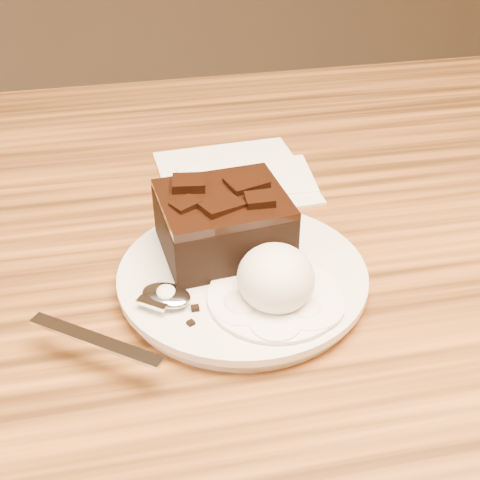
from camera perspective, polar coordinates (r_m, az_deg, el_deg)
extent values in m
cylinder|color=silver|center=(0.54, 0.22, -3.39)|extent=(0.20, 0.20, 0.02)
cube|color=black|center=(0.54, -1.43, 1.17)|extent=(0.11, 0.10, 0.05)
ellipsoid|color=silver|center=(0.49, 3.09, -3.28)|extent=(0.06, 0.06, 0.05)
cylinder|color=white|center=(0.50, 3.03, -4.95)|extent=(0.10, 0.10, 0.00)
cube|color=white|center=(0.69, -0.49, 5.53)|extent=(0.16, 0.16, 0.01)
cube|color=black|center=(0.49, -3.87, -5.87)|extent=(0.01, 0.01, 0.00)
cube|color=black|center=(0.48, -4.25, -7.12)|extent=(0.01, 0.01, 0.00)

